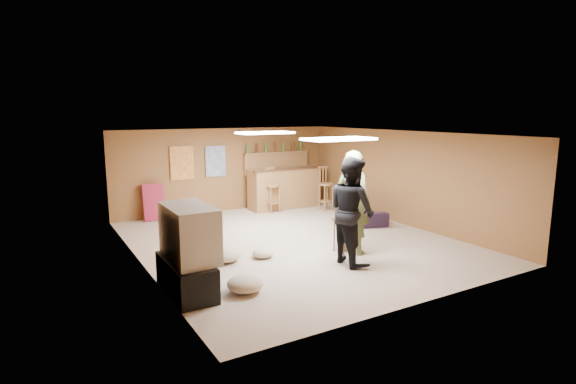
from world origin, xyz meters
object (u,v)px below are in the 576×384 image
tv_body (189,233)px  tray_table (348,236)px  person_olive (353,202)px  person_black (352,211)px  bar_counter (285,188)px  sofa (363,210)px

tv_body → tray_table: tv_body is taller
person_olive → tray_table: 0.66m
person_black → bar_counter: bearing=-13.6°
person_black → person_olive: bearing=-38.5°
tv_body → sofa: 5.59m
tv_body → person_olive: 3.25m
bar_counter → person_black: size_ratio=1.07×
person_olive → sofa: 2.77m
person_olive → person_black: (-0.38, -0.45, -0.03)m
tv_body → tray_table: size_ratio=1.74×
bar_counter → tray_table: bearing=-103.4°
tv_body → tray_table: (3.18, 0.38, -0.58)m
bar_counter → person_black: bearing=-105.8°
bar_counter → person_olive: person_olive is taller
tv_body → person_black: (2.85, -0.14, 0.04)m
tv_body → person_black: 2.85m
tv_body → person_olive: size_ratio=0.57×
tv_body → person_black: size_ratio=0.59×
bar_counter → sofa: bar_counter is taller
tv_body → bar_counter: size_ratio=0.55×
bar_counter → sofa: bearing=-67.2°
person_olive → sofa: person_olive is taller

